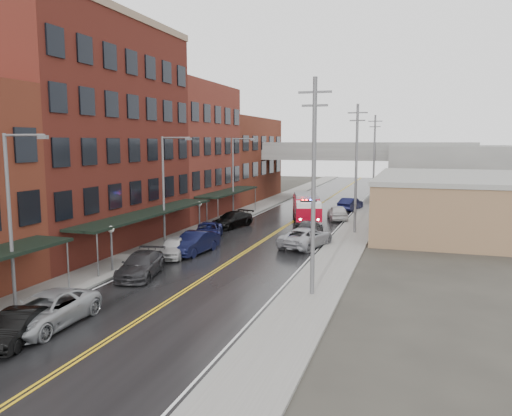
% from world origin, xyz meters
% --- Properties ---
extents(road, '(11.00, 160.00, 0.02)m').
position_xyz_m(road, '(0.00, 30.00, 0.01)').
color(road, black).
rests_on(road, ground).
extents(sidewalk_left, '(3.00, 160.00, 0.15)m').
position_xyz_m(sidewalk_left, '(-7.30, 30.00, 0.07)').
color(sidewalk_left, slate).
rests_on(sidewalk_left, ground).
extents(sidewalk_right, '(3.00, 160.00, 0.15)m').
position_xyz_m(sidewalk_right, '(7.30, 30.00, 0.07)').
color(sidewalk_right, slate).
rests_on(sidewalk_right, ground).
extents(curb_left, '(0.30, 160.00, 0.15)m').
position_xyz_m(curb_left, '(-5.65, 30.00, 0.07)').
color(curb_left, gray).
rests_on(curb_left, ground).
extents(curb_right, '(0.30, 160.00, 0.15)m').
position_xyz_m(curb_right, '(5.65, 30.00, 0.07)').
color(curb_right, gray).
rests_on(curb_right, ground).
extents(brick_building_b, '(9.00, 20.00, 18.00)m').
position_xyz_m(brick_building_b, '(-13.30, 23.00, 9.00)').
color(brick_building_b, '#521C15').
rests_on(brick_building_b, ground).
extents(brick_building_c, '(9.00, 15.00, 15.00)m').
position_xyz_m(brick_building_c, '(-13.30, 40.50, 7.50)').
color(brick_building_c, maroon).
rests_on(brick_building_c, ground).
extents(brick_building_far, '(9.00, 20.00, 12.00)m').
position_xyz_m(brick_building_far, '(-13.30, 58.00, 6.00)').
color(brick_building_far, maroon).
rests_on(brick_building_far, ground).
extents(tan_building, '(14.00, 22.00, 5.00)m').
position_xyz_m(tan_building, '(16.00, 40.00, 2.50)').
color(tan_building, '#8D6C4C').
rests_on(tan_building, ground).
extents(right_far_block, '(18.00, 30.00, 8.00)m').
position_xyz_m(right_far_block, '(18.00, 70.00, 4.00)').
color(right_far_block, slate).
rests_on(right_far_block, ground).
extents(awning_1, '(2.60, 18.00, 3.09)m').
position_xyz_m(awning_1, '(-7.49, 23.00, 2.99)').
color(awning_1, black).
rests_on(awning_1, ground).
extents(awning_2, '(2.60, 13.00, 3.09)m').
position_xyz_m(awning_2, '(-7.49, 40.50, 2.99)').
color(awning_2, black).
rests_on(awning_2, ground).
extents(globe_lamp_1, '(0.44, 0.44, 3.12)m').
position_xyz_m(globe_lamp_1, '(-6.40, 16.00, 2.31)').
color(globe_lamp_1, '#59595B').
rests_on(globe_lamp_1, ground).
extents(globe_lamp_2, '(0.44, 0.44, 3.12)m').
position_xyz_m(globe_lamp_2, '(-6.40, 30.00, 2.31)').
color(globe_lamp_2, '#59595B').
rests_on(globe_lamp_2, ground).
extents(street_lamp_0, '(2.64, 0.22, 9.00)m').
position_xyz_m(street_lamp_0, '(-6.55, 8.00, 5.19)').
color(street_lamp_0, '#59595B').
rests_on(street_lamp_0, ground).
extents(street_lamp_1, '(2.64, 0.22, 9.00)m').
position_xyz_m(street_lamp_1, '(-6.55, 24.00, 5.19)').
color(street_lamp_1, '#59595B').
rests_on(street_lamp_1, ground).
extents(street_lamp_2, '(2.64, 0.22, 9.00)m').
position_xyz_m(street_lamp_2, '(-6.55, 40.00, 5.19)').
color(street_lamp_2, '#59595B').
rests_on(street_lamp_2, ground).
extents(utility_pole_0, '(1.80, 0.24, 12.00)m').
position_xyz_m(utility_pole_0, '(7.20, 15.00, 6.31)').
color(utility_pole_0, '#59595B').
rests_on(utility_pole_0, ground).
extents(utility_pole_1, '(1.80, 0.24, 12.00)m').
position_xyz_m(utility_pole_1, '(7.20, 35.00, 6.31)').
color(utility_pole_1, '#59595B').
rests_on(utility_pole_1, ground).
extents(utility_pole_2, '(1.80, 0.24, 12.00)m').
position_xyz_m(utility_pole_2, '(7.20, 55.00, 6.31)').
color(utility_pole_2, '#59595B').
rests_on(utility_pole_2, ground).
extents(overpass, '(40.00, 10.00, 7.50)m').
position_xyz_m(overpass, '(0.00, 62.00, 5.99)').
color(overpass, slate).
rests_on(overpass, ground).
extents(fire_truck, '(4.95, 8.56, 2.98)m').
position_xyz_m(fire_truck, '(1.52, 40.00, 1.62)').
color(fire_truck, maroon).
rests_on(fire_truck, ground).
extents(parked_car_left_1, '(2.47, 4.38, 1.37)m').
position_xyz_m(parked_car_left_1, '(-3.60, 4.70, 0.68)').
color(parked_car_left_1, black).
rests_on(parked_car_left_1, ground).
extents(parked_car_left_2, '(2.71, 5.68, 1.56)m').
position_xyz_m(parked_car_left_2, '(-3.64, 6.61, 0.78)').
color(parked_car_left_2, gray).
rests_on(parked_car_left_2, ground).
extents(parked_car_left_3, '(3.18, 5.56, 1.52)m').
position_xyz_m(parked_car_left_3, '(-4.06, 15.70, 0.76)').
color(parked_car_left_3, '#28272A').
rests_on(parked_car_left_3, ground).
extents(parked_car_left_4, '(2.85, 4.65, 1.48)m').
position_xyz_m(parked_car_left_4, '(-4.61, 21.20, 0.74)').
color(parked_car_left_4, '#B7B7B7').
rests_on(parked_car_left_4, ground).
extents(parked_car_left_5, '(2.32, 5.25, 1.68)m').
position_xyz_m(parked_car_left_5, '(-3.60, 22.80, 0.84)').
color(parked_car_left_5, black).
rests_on(parked_car_left_5, ground).
extents(parked_car_left_6, '(3.74, 5.44, 1.38)m').
position_xyz_m(parked_car_left_6, '(-5.00, 28.80, 0.69)').
color(parked_car_left_6, '#161B53').
rests_on(parked_car_left_6, ground).
extents(parked_car_left_7, '(3.49, 5.77, 1.56)m').
position_xyz_m(parked_car_left_7, '(-5.00, 34.80, 0.78)').
color(parked_car_left_7, black).
rests_on(parked_car_left_7, ground).
extents(parked_car_right_0, '(4.13, 6.35, 1.62)m').
position_xyz_m(parked_car_right_0, '(4.13, 27.76, 0.81)').
color(parked_car_right_0, '#999BA1').
rests_on(parked_car_right_0, ground).
extents(parked_car_right_1, '(3.00, 5.94, 1.65)m').
position_xyz_m(parked_car_right_1, '(3.60, 31.41, 0.83)').
color(parked_car_right_1, '#29292C').
rests_on(parked_car_right_1, ground).
extents(parked_car_right_2, '(3.17, 5.21, 1.66)m').
position_xyz_m(parked_car_right_2, '(4.42, 42.80, 0.83)').
color(parked_car_right_2, '#BCBCBC').
rests_on(parked_car_right_2, ground).
extents(parked_car_right_3, '(2.78, 5.14, 1.61)m').
position_xyz_m(parked_car_right_3, '(4.77, 51.16, 0.80)').
color(parked_car_right_3, black).
rests_on(parked_car_right_3, ground).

